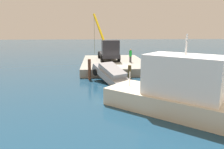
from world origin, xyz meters
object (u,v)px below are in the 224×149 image
at_px(crane_truck, 109,50).
at_px(salvaged_car, 113,75).
at_px(dock_worker, 130,55).
at_px(moored_yacht, 219,110).

bearing_deg(crane_truck, salvaged_car, -1.08).
xyz_separation_m(crane_truck, dock_worker, (1.99, 2.70, -0.55)).
height_order(crane_truck, moored_yacht, crane_truck).
distance_m(salvaged_car, moored_yacht, 10.74).
xyz_separation_m(crane_truck, moored_yacht, (18.43, 4.88, -1.67)).
height_order(crane_truck, salvaged_car, crane_truck).
xyz_separation_m(salvaged_car, moored_yacht, (9.48, 5.05, -0.07)).
bearing_deg(moored_yacht, crane_truck, -165.18).
xyz_separation_m(dock_worker, moored_yacht, (16.44, 2.18, -1.12)).
relative_size(crane_truck, dock_worker, 5.66).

